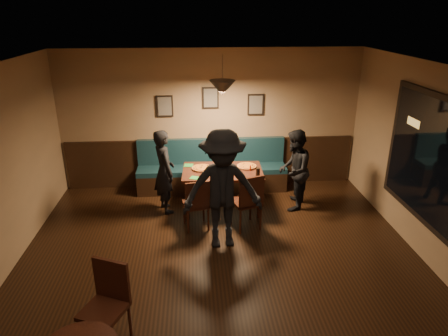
# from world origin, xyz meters

# --- Properties ---
(floor) EXTENTS (7.00, 7.00, 0.00)m
(floor) POSITION_xyz_m (0.00, 0.00, 0.00)
(floor) COLOR black
(floor) RESTS_ON ground
(ceiling) EXTENTS (7.00, 7.00, 0.00)m
(ceiling) POSITION_xyz_m (0.00, 0.00, 2.80)
(ceiling) COLOR silver
(ceiling) RESTS_ON ground
(wall_back) EXTENTS (6.00, 0.00, 6.00)m
(wall_back) POSITION_xyz_m (0.00, 3.50, 1.40)
(wall_back) COLOR #8C704F
(wall_back) RESTS_ON ground
(wainscot) EXTENTS (5.88, 0.06, 1.00)m
(wainscot) POSITION_xyz_m (0.00, 3.47, 0.50)
(wainscot) COLOR black
(wainscot) RESTS_ON ground
(booth_bench) EXTENTS (3.00, 0.60, 1.00)m
(booth_bench) POSITION_xyz_m (0.00, 3.20, 0.50)
(booth_bench) COLOR #0F232D
(booth_bench) RESTS_ON ground
(window_frame) EXTENTS (0.06, 2.56, 1.86)m
(window_frame) POSITION_xyz_m (2.96, 0.50, 1.50)
(window_frame) COLOR black
(window_frame) RESTS_ON wall_right
(window_glass) EXTENTS (0.00, 2.40, 2.40)m
(window_glass) POSITION_xyz_m (2.93, 0.50, 1.50)
(window_glass) COLOR black
(window_glass) RESTS_ON wall_right
(picture_left) EXTENTS (0.32, 0.04, 0.42)m
(picture_left) POSITION_xyz_m (-0.90, 3.47, 1.70)
(picture_left) COLOR black
(picture_left) RESTS_ON wall_back
(picture_center) EXTENTS (0.32, 0.04, 0.42)m
(picture_center) POSITION_xyz_m (0.00, 3.47, 1.85)
(picture_center) COLOR black
(picture_center) RESTS_ON wall_back
(picture_right) EXTENTS (0.32, 0.04, 0.42)m
(picture_right) POSITION_xyz_m (0.90, 3.47, 1.70)
(picture_right) COLOR black
(picture_right) RESTS_ON wall_back
(pendant_lamp) EXTENTS (0.44, 0.44, 0.25)m
(pendant_lamp) POSITION_xyz_m (0.15, 2.32, 2.25)
(pendant_lamp) COLOR black
(pendant_lamp) RESTS_ON ceiling
(dining_table) EXTENTS (1.47, 0.98, 0.77)m
(dining_table) POSITION_xyz_m (0.15, 2.32, 0.38)
(dining_table) COLOR black
(dining_table) RESTS_ON floor
(chair_near_left) EXTENTS (0.47, 0.47, 0.91)m
(chair_near_left) POSITION_xyz_m (-0.35, 1.68, 0.45)
(chair_near_left) COLOR #33180E
(chair_near_left) RESTS_ON floor
(chair_near_right) EXTENTS (0.56, 0.56, 0.99)m
(chair_near_right) POSITION_xyz_m (0.49, 1.62, 0.50)
(chair_near_right) COLOR black
(chair_near_right) RESTS_ON floor
(diner_left) EXTENTS (0.55, 0.66, 1.54)m
(diner_left) POSITION_xyz_m (-0.89, 2.34, 0.77)
(diner_left) COLOR black
(diner_left) RESTS_ON floor
(diner_right) EXTENTS (0.79, 0.88, 1.50)m
(diner_right) POSITION_xyz_m (1.45, 2.27, 0.75)
(diner_right) COLOR black
(diner_right) RESTS_ON floor
(diner_front) EXTENTS (1.26, 0.78, 1.88)m
(diner_front) POSITION_xyz_m (0.06, 1.11, 0.94)
(diner_front) COLOR black
(diner_front) RESTS_ON floor
(pizza_a) EXTENTS (0.45, 0.45, 0.04)m
(pizza_a) POSITION_xyz_m (-0.22, 2.42, 0.79)
(pizza_a) COLOR orange
(pizza_a) RESTS_ON dining_table
(pizza_b) EXTENTS (0.51, 0.51, 0.04)m
(pizza_b) POSITION_xyz_m (0.13, 2.16, 0.79)
(pizza_b) COLOR #C08224
(pizza_b) RESTS_ON dining_table
(pizza_c) EXTENTS (0.44, 0.44, 0.04)m
(pizza_c) POSITION_xyz_m (0.60, 2.45, 0.79)
(pizza_c) COLOR orange
(pizza_c) RESTS_ON dining_table
(soda_glass) EXTENTS (0.07, 0.07, 0.15)m
(soda_glass) POSITION_xyz_m (0.74, 2.00, 0.84)
(soda_glass) COLOR black
(soda_glass) RESTS_ON dining_table
(tabasco_bottle) EXTENTS (0.03, 0.03, 0.11)m
(tabasco_bottle) POSITION_xyz_m (0.65, 2.28, 0.82)
(tabasco_bottle) COLOR #9B1A05
(tabasco_bottle) RESTS_ON dining_table
(napkin_a) EXTENTS (0.18, 0.18, 0.01)m
(napkin_a) POSITION_xyz_m (-0.46, 2.61, 0.77)
(napkin_a) COLOR #1F762B
(napkin_a) RESTS_ON dining_table
(napkin_b) EXTENTS (0.18, 0.18, 0.01)m
(napkin_b) POSITION_xyz_m (-0.36, 2.01, 0.77)
(napkin_b) COLOR #217F2B
(napkin_b) RESTS_ON dining_table
(cutlery_set) EXTENTS (0.21, 0.07, 0.00)m
(cutlery_set) POSITION_xyz_m (0.11, 1.98, 0.77)
(cutlery_set) COLOR silver
(cutlery_set) RESTS_ON dining_table
(cafe_chair_far) EXTENTS (0.57, 0.57, 0.98)m
(cafe_chair_far) POSITION_xyz_m (-1.37, -0.85, 0.49)
(cafe_chair_far) COLOR black
(cafe_chair_far) RESTS_ON floor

